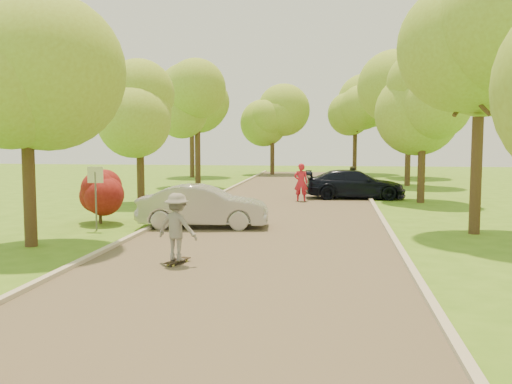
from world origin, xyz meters
The scene contains 22 objects.
ground centered at (0.00, 0.00, 0.00)m, with size 100.00×100.00×0.00m, color #42771C.
road centered at (0.00, 8.00, 0.01)m, with size 8.00×60.00×0.01m, color #4C4438.
curb_left centered at (-4.05, 8.00, 0.06)m, with size 0.18×60.00×0.12m, color #B2AD9E.
curb_right centered at (4.05, 8.00, 0.06)m, with size 0.18×60.00×0.12m, color #B2AD9E.
street_sign centered at (-5.80, 4.00, 1.56)m, with size 0.55×0.06×2.17m.
red_shrub centered at (-6.30, 5.50, 1.10)m, with size 1.70×1.70×1.95m.
tree_l_mida centered at (-6.30, 1.00, 5.17)m, with size 4.71×4.60×7.39m.
tree_l_midb centered at (-6.81, 12.00, 4.59)m, with size 4.30×4.20×6.62m.
tree_l_far centered at (-6.39, 22.00, 5.47)m, with size 4.92×4.80×7.79m.
tree_r_mida centered at (7.02, 5.00, 5.54)m, with size 5.13×5.00×7.95m.
tree_r_midb centered at (6.60, 14.00, 4.88)m, with size 4.51×4.40×7.01m.
tree_r_far centered at (7.23, 24.00, 5.83)m, with size 5.33×5.20×8.34m.
tree_bg_a centered at (-8.78, 30.00, 5.31)m, with size 5.12×5.00×7.72m.
tree_bg_b centered at (8.22, 32.00, 5.54)m, with size 5.12×5.00×7.95m.
tree_bg_c centered at (-2.79, 34.00, 5.02)m, with size 4.92×4.80×7.33m.
tree_bg_d centered at (4.22, 36.00, 5.31)m, with size 5.12×5.00×7.72m.
silver_sedan centered at (-2.32, 5.09, 0.75)m, with size 1.58×4.53×1.49m, color #A1A1A5.
dark_sedan centered at (3.30, 15.50, 0.74)m, with size 2.08×5.13×1.49m, color black.
longboard centered at (-1.63, -0.76, 0.09)m, with size 0.50×0.89×0.10m.
skateboarder centered at (-1.63, -0.76, 0.95)m, with size 1.09×0.62×1.68m, color slate.
person_striped centered at (0.60, 13.80, 0.95)m, with size 0.69×0.45×1.89m, color red.
person_olive centered at (3.15, 16.28, 0.82)m, with size 0.80×0.62×1.64m, color #343821.
Camera 1 is at (2.20, -14.32, 3.15)m, focal length 40.00 mm.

